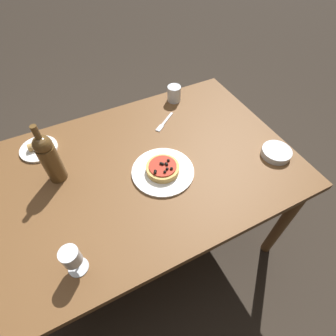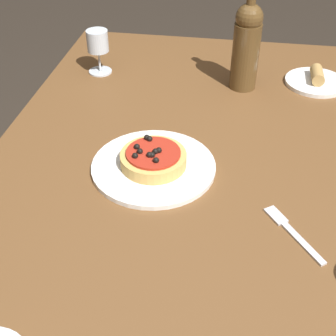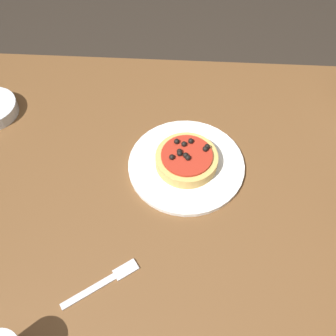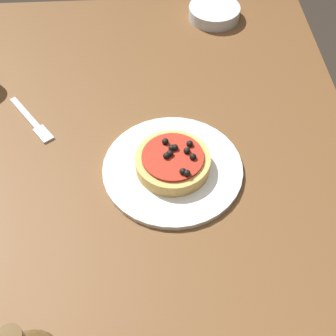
{
  "view_description": "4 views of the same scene",
  "coord_description": "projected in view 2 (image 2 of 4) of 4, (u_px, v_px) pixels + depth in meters",
  "views": [
    {
      "loc": [
        0.26,
        0.78,
        1.74
      ],
      "look_at": [
        -0.08,
        0.11,
        0.84
      ],
      "focal_mm": 28.0,
      "sensor_mm": 36.0,
      "label": 1
    },
    {
      "loc": [
        -0.92,
        -0.1,
        1.46
      ],
      "look_at": [
        -0.12,
        0.03,
        0.82
      ],
      "focal_mm": 50.0,
      "sensor_mm": 36.0,
      "label": 2
    },
    {
      "loc": [
        -0.08,
        -0.51,
        1.58
      ],
      "look_at": [
        -0.11,
        0.05,
        0.81
      ],
      "focal_mm": 42.0,
      "sensor_mm": 36.0,
      "label": 3
    },
    {
      "loc": [
        0.54,
        0.03,
        1.55
      ],
      "look_at": [
        -0.05,
        0.07,
        0.81
      ],
      "focal_mm": 50.0,
      "sensor_mm": 36.0,
      "label": 4
    }
  ],
  "objects": [
    {
      "name": "ground_plane",
      "position": [
        183.0,
        334.0,
        1.63
      ],
      "size": [
        14.0,
        14.0,
        0.0
      ],
      "primitive_type": "plane",
      "color": "#2D261E"
    },
    {
      "name": "dining_table",
      "position": [
        188.0,
        181.0,
        1.2
      ],
      "size": [
        1.46,
        0.98,
        0.78
      ],
      "color": "brown",
      "rests_on": "ground_plane"
    },
    {
      "name": "dinner_plate",
      "position": [
        154.0,
        166.0,
        1.1
      ],
      "size": [
        0.29,
        0.29,
        0.01
      ],
      "color": "white",
      "rests_on": "dining_table"
    },
    {
      "name": "pizza",
      "position": [
        153.0,
        158.0,
        1.09
      ],
      "size": [
        0.16,
        0.16,
        0.05
      ],
      "color": "tan",
      "rests_on": "dinner_plate"
    },
    {
      "name": "wine_glass",
      "position": [
        98.0,
        44.0,
        1.44
      ],
      "size": [
        0.07,
        0.07,
        0.14
      ],
      "color": "silver",
      "rests_on": "dining_table"
    },
    {
      "name": "wine_bottle",
      "position": [
        246.0,
        45.0,
        1.34
      ],
      "size": [
        0.08,
        0.08,
        0.31
      ],
      "color": "brown",
      "rests_on": "dining_table"
    },
    {
      "name": "fork",
      "position": [
        290.0,
        230.0,
        0.94
      ],
      "size": [
        0.15,
        0.12,
        0.0
      ],
      "rotation": [
        0.0,
        0.0,
        0.62
      ],
      "color": "silver",
      "rests_on": "dining_table"
    },
    {
      "name": "side_plate",
      "position": [
        316.0,
        81.0,
        1.43
      ],
      "size": [
        0.19,
        0.19,
        0.05
      ],
      "color": "white",
      "rests_on": "dining_table"
    }
  ]
}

